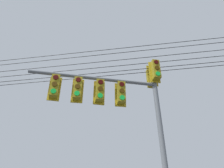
{
  "coord_description": "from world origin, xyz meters",
  "views": [
    {
      "loc": [
        -6.67,
        2.55,
        1.52
      ],
      "look_at": [
        0.26,
        1.18,
        6.01
      ],
      "focal_mm": 33.56,
      "sensor_mm": 36.0,
      "label": 1
    }
  ],
  "objects": [
    {
      "name": "signal_mast_assembly",
      "position": [
        0.27,
        0.75,
        5.31
      ],
      "size": [
        0.96,
        5.28,
        7.26
      ],
      "color": "slate",
      "rests_on": "ground"
    },
    {
      "name": "overhead_wire_span",
      "position": [
        -0.16,
        -1.81,
        7.61
      ],
      "size": [
        9.08,
        25.86,
        1.84
      ],
      "color": "black"
    }
  ]
}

